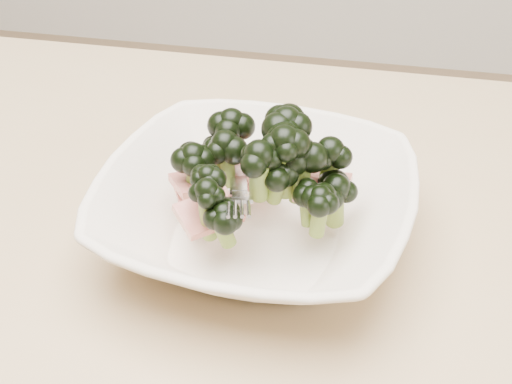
# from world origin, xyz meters

# --- Properties ---
(dining_table) EXTENTS (1.20, 0.80, 0.75)m
(dining_table) POSITION_xyz_m (0.00, 0.00, 0.65)
(dining_table) COLOR tan
(dining_table) RESTS_ON ground
(broccoli_dish) EXTENTS (0.28, 0.28, 0.12)m
(broccoli_dish) POSITION_xyz_m (0.12, 0.06, 0.79)
(broccoli_dish) COLOR silver
(broccoli_dish) RESTS_ON dining_table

